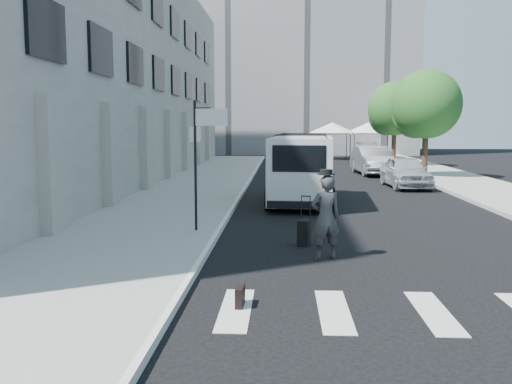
# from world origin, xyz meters

# --- Properties ---
(ground) EXTENTS (120.00, 120.00, 0.00)m
(ground) POSITION_xyz_m (0.00, 0.00, 0.00)
(ground) COLOR black
(ground) RESTS_ON ground
(sidewalk_left) EXTENTS (4.50, 48.00, 0.15)m
(sidewalk_left) POSITION_xyz_m (-4.25, 16.00, 0.07)
(sidewalk_left) COLOR gray
(sidewalk_left) RESTS_ON ground
(sidewalk_right) EXTENTS (4.00, 56.00, 0.15)m
(sidewalk_right) POSITION_xyz_m (9.00, 20.00, 0.07)
(sidewalk_right) COLOR gray
(sidewalk_right) RESTS_ON ground
(building_left) EXTENTS (10.00, 44.00, 12.00)m
(building_left) POSITION_xyz_m (-11.50, 18.00, 6.00)
(building_left) COLOR gray
(building_left) RESTS_ON ground
(building_far) EXTENTS (22.00, 12.00, 25.00)m
(building_far) POSITION_xyz_m (2.00, 50.00, 12.50)
(building_far) COLOR slate
(building_far) RESTS_ON ground
(sign_pole) EXTENTS (1.03, 0.07, 3.50)m
(sign_pole) POSITION_xyz_m (-2.36, 3.20, 2.65)
(sign_pole) COLOR black
(sign_pole) RESTS_ON sidewalk_left
(tree_near) EXTENTS (3.80, 3.83, 6.03)m
(tree_near) POSITION_xyz_m (7.50, 20.15, 3.97)
(tree_near) COLOR black
(tree_near) RESTS_ON ground
(tree_far) EXTENTS (3.80, 3.83, 6.03)m
(tree_far) POSITION_xyz_m (7.50, 29.15, 3.97)
(tree_far) COLOR black
(tree_far) RESTS_ON ground
(tent_left) EXTENTS (4.00, 4.00, 3.20)m
(tent_left) POSITION_xyz_m (4.00, 38.00, 2.71)
(tent_left) COLOR black
(tent_left) RESTS_ON ground
(tent_right) EXTENTS (4.00, 4.00, 3.20)m
(tent_right) POSITION_xyz_m (7.20, 38.50, 2.71)
(tent_right) COLOR black
(tent_right) RESTS_ON ground
(businessman) EXTENTS (0.80, 0.65, 1.90)m
(businessman) POSITION_xyz_m (0.72, 0.62, 0.95)
(businessman) COLOR #353638
(businessman) RESTS_ON ground
(briefcase) EXTENTS (0.15, 0.45, 0.34)m
(briefcase) POSITION_xyz_m (-0.94, -2.83, 0.17)
(briefcase) COLOR black
(briefcase) RESTS_ON ground
(suitcase) EXTENTS (0.37, 0.49, 1.23)m
(suitcase) POSITION_xyz_m (0.29, 2.08, 0.33)
(suitcase) COLOR black
(suitcase) RESTS_ON ground
(cargo_van) EXTENTS (2.75, 6.92, 2.53)m
(cargo_van) POSITION_xyz_m (0.50, 10.08, 1.31)
(cargo_van) COLOR silver
(cargo_van) RESTS_ON ground
(parked_car_a) EXTENTS (2.00, 4.55, 1.53)m
(parked_car_a) POSITION_xyz_m (5.62, 15.50, 0.76)
(parked_car_a) COLOR #ADB0B6
(parked_car_a) RESTS_ON ground
(parked_car_b) EXTENTS (2.21, 5.32, 1.71)m
(parked_car_b) POSITION_xyz_m (5.15, 22.66, 0.86)
(parked_car_b) COLOR slate
(parked_car_b) RESTS_ON ground
(parked_car_c) EXTENTS (2.52, 5.34, 1.51)m
(parked_car_c) POSITION_xyz_m (6.80, 35.80, 0.75)
(parked_car_c) COLOR #9DA1A5
(parked_car_c) RESTS_ON ground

